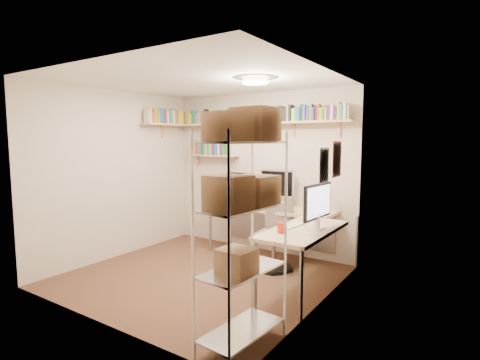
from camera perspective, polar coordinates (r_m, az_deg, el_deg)
name	(u,v)px	position (r m, az deg, el deg)	size (l,w,h in m)	color
ground	(201,276)	(5.06, -6.02, -14.35)	(3.20, 3.20, 0.00)	#442B1D
room_shell	(200,157)	(4.74, -6.19, 3.44)	(3.24, 3.04, 2.52)	#C1B39D
wall_shelves	(230,123)	(6.03, -1.54, 8.61)	(3.12, 1.09, 0.80)	tan
corner_desk	(270,211)	(5.36, 4.56, -4.76)	(2.35, 1.99, 1.33)	beige
office_chair	(275,239)	(5.22, 5.41, -8.90)	(0.52, 0.53, 0.99)	black
wire_rack	(243,184)	(3.07, 0.39, -0.68)	(0.46, 0.83, 2.04)	silver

